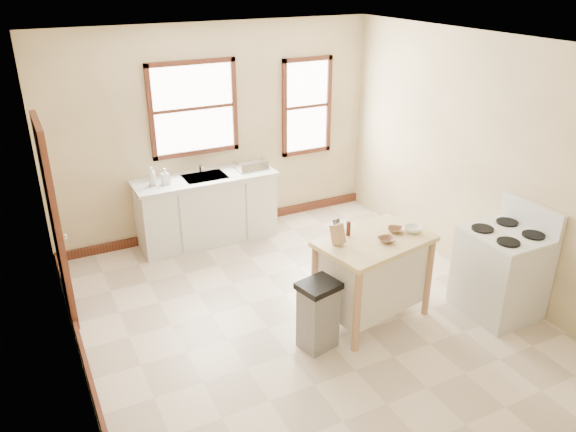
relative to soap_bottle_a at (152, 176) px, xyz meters
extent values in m
plane|color=beige|center=(0.98, -2.20, -1.04)|extent=(5.00, 5.00, 0.00)
plane|color=white|center=(0.98, -2.20, 1.76)|extent=(5.00, 5.00, 0.00)
cube|color=beige|center=(0.98, 0.30, 0.36)|extent=(4.50, 0.04, 2.80)
cube|color=beige|center=(-1.27, -2.20, 0.36)|extent=(0.04, 5.00, 2.80)
cube|color=beige|center=(3.23, -2.20, 0.36)|extent=(0.04, 5.00, 2.80)
cube|color=#3A1B10|center=(-1.23, -0.90, 0.01)|extent=(0.06, 0.90, 2.10)
cube|color=#3A1B10|center=(0.98, 0.27, -0.98)|extent=(4.50, 0.04, 0.12)
cube|color=#3A1B10|center=(-1.24, -2.20, -0.98)|extent=(0.04, 5.00, 0.12)
cylinder|color=silver|center=(0.68, 0.18, -0.01)|extent=(0.03, 0.03, 0.22)
imported|color=#B2B2B2|center=(0.00, 0.00, 0.00)|extent=(0.12, 0.12, 0.24)
imported|color=#B2B2B2|center=(0.15, -0.03, -0.02)|extent=(0.11, 0.11, 0.21)
cylinder|color=#3D1A10|center=(1.40, -2.31, -0.04)|extent=(0.05, 0.05, 0.15)
imported|color=brown|center=(1.66, -2.61, -0.09)|extent=(0.18, 0.18, 0.04)
imported|color=brown|center=(1.88, -2.47, -0.09)|extent=(0.23, 0.23, 0.04)
imported|color=white|center=(2.03, -2.55, -0.08)|extent=(0.20, 0.20, 0.05)
camera|label=1|loc=(-1.46, -6.59, 2.41)|focal=35.00mm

